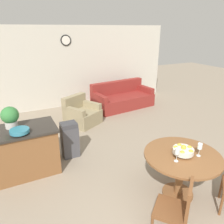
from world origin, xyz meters
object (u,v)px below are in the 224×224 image
teal_bowl (20,131)px  armchair (82,114)px  dining_chair_near_left (178,208)px  potted_plant (10,117)px  couch (122,99)px  kitchen_island (25,151)px  wine_glass_right (200,147)px  wine_glass_left (177,152)px  dining_table (181,164)px  trash_bin (70,140)px  fruit_bowl (183,150)px

teal_bowl → armchair: teal_bowl is taller
dining_chair_near_left → potted_plant: 3.11m
teal_bowl → couch: teal_bowl is taller
kitchen_island → armchair: kitchen_island is taller
dining_chair_near_left → wine_glass_right: bearing=-9.8°
dining_chair_near_left → teal_bowl: 2.75m
wine_glass_left → couch: 4.64m
armchair → dining_table: bearing=-110.9°
potted_plant → couch: 4.36m
dining_table → couch: size_ratio=0.55×
kitchen_island → teal_bowl: (-0.03, -0.20, 0.50)m
dining_table → kitchen_island: 2.82m
trash_bin → armchair: size_ratio=0.70×
dining_table → couch: bearing=73.1°
trash_bin → armchair: (0.79, 1.53, -0.11)m
potted_plant → trash_bin: bearing=1.8°
dining_table → kitchen_island: size_ratio=0.98×
couch → wine_glass_left: bearing=-115.2°
dining_chair_near_left → wine_glass_left: size_ratio=4.06×
wine_glass_right → wine_glass_left: bearing=174.2°
kitchen_island → couch: bearing=35.4°
dining_chair_near_left → armchair: size_ratio=0.79×
couch → armchair: couch is taller
fruit_bowl → teal_bowl: bearing=144.2°
dining_table → trash_bin: trash_bin is taller
dining_chair_near_left → trash_bin: 2.63m
dining_table → armchair: armchair is taller
dining_chair_near_left → kitchen_island: size_ratio=0.72×
wine_glass_left → potted_plant: potted_plant is taller
wine_glass_right → kitchen_island: 3.08m
fruit_bowl → armchair: (-0.46, 3.49, -0.57)m
dining_table → kitchen_island: kitchen_island is taller
kitchen_island → dining_chair_near_left: bearing=-56.4°
fruit_bowl → couch: size_ratio=0.15×
potted_plant → couch: potted_plant is taller
dining_table → dining_chair_near_left: bearing=-135.4°
trash_bin → couch: (2.54, 2.29, -0.09)m
wine_glass_right → kitchen_island: wine_glass_right is taller
dining_table → couch: couch is taller
dining_chair_near_left → wine_glass_right: 1.01m
wine_glass_right → trash_bin: 2.60m
wine_glass_left → teal_bowl: size_ratio=0.66×
trash_bin → armchair: armchair is taller
teal_bowl → couch: size_ratio=0.15×
armchair → fruit_bowl: bearing=-110.9°
kitchen_island → trash_bin: bearing=10.6°
dining_chair_near_left → fruit_bowl: 0.91m
wine_glass_left → armchair: (-0.25, 3.58, -0.65)m
dining_table → dining_chair_near_left: dining_chair_near_left is taller
fruit_bowl → teal_bowl: teal_bowl is taller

